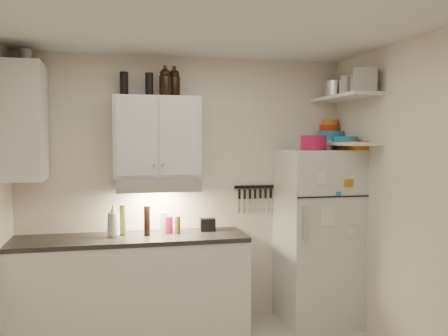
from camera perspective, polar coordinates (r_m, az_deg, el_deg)
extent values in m
cube|color=silver|center=(3.52, -0.75, 16.57)|extent=(3.20, 3.00, 0.02)
cube|color=beige|center=(4.94, -4.41, -2.54)|extent=(3.20, 0.02, 2.60)
cube|color=beige|center=(4.11, 21.83, -3.94)|extent=(0.02, 3.00, 2.60)
cube|color=white|center=(4.76, -10.55, -13.39)|extent=(2.10, 0.60, 0.88)
cube|color=#262421|center=(4.64, -10.61, -7.95)|extent=(2.10, 0.62, 0.04)
cube|color=white|center=(4.71, -7.74, 3.56)|extent=(0.80, 0.33, 0.75)
cube|color=white|center=(4.61, -21.84, 4.91)|extent=(0.33, 0.55, 1.00)
cube|color=silver|center=(4.66, -7.63, -1.80)|extent=(0.76, 0.46, 0.12)
cube|color=silver|center=(5.02, 10.64, -7.69)|extent=(0.70, 0.68, 1.70)
cube|color=white|center=(4.90, 13.61, 7.87)|extent=(0.30, 0.95, 0.03)
cube|color=white|center=(4.89, 13.54, 2.72)|extent=(0.30, 0.95, 0.03)
cube|color=black|center=(5.06, 3.50, -2.16)|extent=(0.42, 0.02, 0.03)
cylinder|color=#A2123E|center=(4.71, 10.18, 2.85)|extent=(0.31, 0.31, 0.14)
cube|color=#B07716|center=(4.84, 14.86, 2.49)|extent=(0.25, 0.29, 0.08)
cylinder|color=silver|center=(4.89, 11.95, 2.55)|extent=(0.06, 0.06, 0.09)
cylinder|color=silver|center=(5.28, 12.54, 8.68)|extent=(0.30, 0.30, 0.18)
cube|color=#AAAAAD|center=(4.92, 14.16, 9.05)|extent=(0.22, 0.21, 0.18)
cube|color=#AAAAAD|center=(4.62, 15.66, 9.60)|extent=(0.27, 0.27, 0.21)
cylinder|color=teal|center=(5.23, 12.07, 3.54)|extent=(0.27, 0.27, 0.11)
cylinder|color=red|center=(5.32, 11.98, 4.47)|extent=(0.22, 0.22, 0.07)
cylinder|color=orange|center=(5.33, 11.99, 5.12)|extent=(0.17, 0.17, 0.05)
cylinder|color=teal|center=(4.87, 13.76, 3.21)|extent=(0.26, 0.26, 0.05)
cylinder|color=black|center=(4.70, -8.54, 9.43)|extent=(0.09, 0.09, 0.21)
cylinder|color=black|center=(4.75, -11.36, 9.39)|extent=(0.08, 0.08, 0.22)
cylinder|color=silver|center=(4.78, -21.74, 11.70)|extent=(0.13, 0.13, 0.14)
imported|color=white|center=(4.62, -12.53, -5.66)|extent=(0.16, 0.16, 0.34)
cylinder|color=brown|center=(4.70, -5.33, -6.50)|extent=(0.06, 0.06, 0.17)
cylinder|color=#3D5916|center=(4.68, -11.49, -5.88)|extent=(0.07, 0.07, 0.28)
cylinder|color=black|center=(4.63, -8.80, -5.99)|extent=(0.07, 0.07, 0.28)
cylinder|color=silver|center=(4.73, -6.92, -6.23)|extent=(0.07, 0.07, 0.20)
cylinder|color=#A2123E|center=(4.73, -6.35, -6.47)|extent=(0.10, 0.10, 0.16)
cube|color=black|center=(4.83, -1.88, -6.49)|extent=(0.15, 0.11, 0.12)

